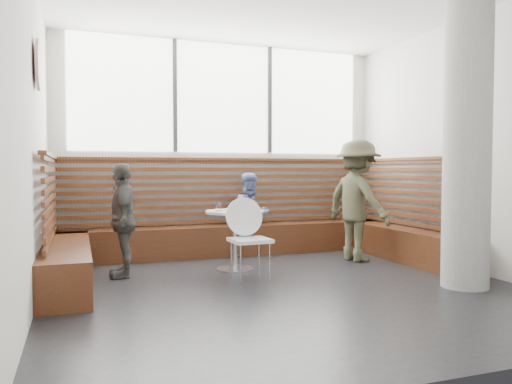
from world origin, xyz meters
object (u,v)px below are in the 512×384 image
object	(u,v)px
child_left	(123,220)
concrete_column	(467,140)
cafe_table	(235,228)
child_back	(251,215)
cafe_chair	(248,231)
adult_man	(358,201)

from	to	relation	value
child_left	concrete_column	bearing A→B (deg)	66.10
cafe_table	child_back	xyz separation A→B (m)	(0.52, 0.88, 0.07)
cafe_chair	child_back	xyz separation A→B (m)	(0.53, 1.43, 0.06)
cafe_table	adult_man	distance (m)	1.85
cafe_chair	cafe_table	bearing A→B (deg)	86.15
cafe_table	child_back	world-z (taller)	child_back
concrete_column	cafe_table	xyz separation A→B (m)	(-2.09, 1.72, -1.05)
cafe_chair	adult_man	distance (m)	1.95
child_left	cafe_chair	bearing A→B (deg)	68.54
cafe_chair	adult_man	size ratio (longest dim) A/B	0.56
child_back	child_left	world-z (taller)	child_left
child_left	cafe_table	bearing A→B (deg)	89.98
adult_man	child_back	distance (m)	1.55
concrete_column	child_back	xyz separation A→B (m)	(-1.57, 2.60, -0.98)
adult_man	child_back	size ratio (longest dim) A/B	1.37
concrete_column	child_left	bearing A→B (deg)	152.50
concrete_column	child_back	bearing A→B (deg)	121.15
cafe_chair	child_left	size ratio (longest dim) A/B	0.70
adult_man	child_back	xyz separation A→B (m)	(-1.30, 0.82, -0.23)
cafe_table	adult_man	xyz separation A→B (m)	(1.82, 0.06, 0.30)
cafe_chair	child_back	world-z (taller)	child_back
cafe_table	child_left	size ratio (longest dim) A/B	0.56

